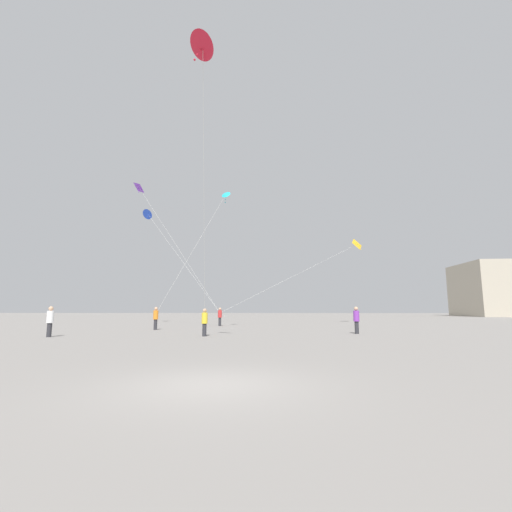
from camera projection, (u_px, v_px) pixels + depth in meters
ground_plane at (211, 385)px, 7.98m from camera, size 300.00×300.00×0.00m
person_in_red at (220, 316)px, 36.14m from camera, size 0.40×0.40×1.83m
person_in_white at (50, 320)px, 21.84m from camera, size 0.40×0.40×1.84m
person_in_purple at (356, 319)px, 24.69m from camera, size 0.40×0.40×1.84m
person_in_orange at (156, 317)px, 29.45m from camera, size 0.40×0.40×1.85m
person_in_yellow at (205, 321)px, 22.41m from camera, size 0.37×0.37×1.72m
kite_amber_delta at (355, 245)px, 43.32m from camera, size 16.43×7.74×8.70m
kite_violet_delta at (140, 190)px, 39.83m from camera, size 10.23×2.31×14.17m
kite_crimson_diamond at (203, 47)px, 16.43m from camera, size 2.00×8.78×12.88m
kite_cyan_diamond at (224, 197)px, 31.80m from camera, size 6.01×1.54×10.83m
kite_cobalt_diamond at (148, 215)px, 44.51m from camera, size 10.91×6.90×12.69m
building_left_hall at (491, 290)px, 84.66m from camera, size 13.34×17.56×12.45m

